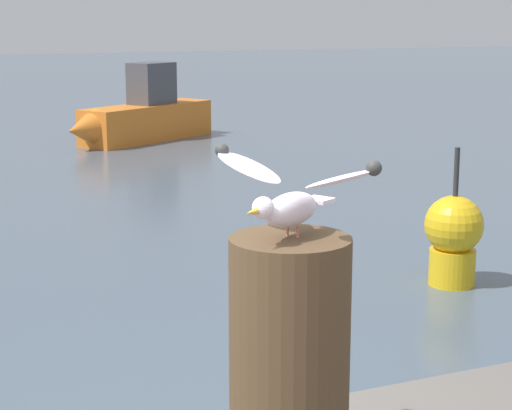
# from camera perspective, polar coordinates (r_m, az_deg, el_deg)

# --- Properties ---
(mooring_post) EXTENTS (0.37, 0.37, 0.76)m
(mooring_post) POSITION_cam_1_polar(r_m,az_deg,el_deg) (2.74, 2.15, -9.79)
(mooring_post) COLOR #4C3823
(mooring_post) RESTS_ON harbor_quay
(seagull) EXTENTS (0.38, 0.55, 0.26)m
(seagull) POSITION_cam_1_polar(r_m,az_deg,el_deg) (2.59, 2.18, 0.59)
(seagull) COLOR #C67660
(seagull) RESTS_ON mooring_post
(boat_orange) EXTENTS (3.66, 2.62, 1.59)m
(boat_orange) POSITION_cam_1_polar(r_m,az_deg,el_deg) (18.47, -7.47, 5.59)
(boat_orange) COLOR orange
(boat_orange) RESTS_ON ground_plane
(channel_buoy) EXTENTS (0.56, 0.56, 1.33)m
(channel_buoy) POSITION_cam_1_polar(r_m,az_deg,el_deg) (8.66, 12.49, -1.96)
(channel_buoy) COLOR yellow
(channel_buoy) RESTS_ON ground_plane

